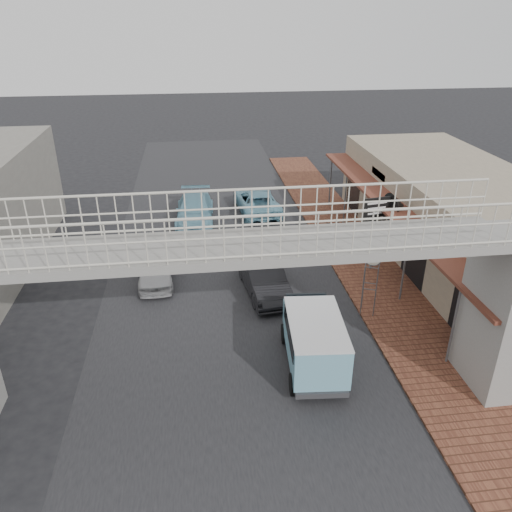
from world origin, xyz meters
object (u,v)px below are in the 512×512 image
object	(u,v)px
angkot_van	(314,336)
arrow_sign	(395,208)
street_clock	(373,260)
motorcycle_near	(365,240)
motorcycle_far	(331,228)
angkot_curb	(257,201)
dark_sedan	(264,277)
angkot_far	(195,210)
white_hatchback	(155,269)

from	to	relation	value
angkot_van	arrow_sign	bearing A→B (deg)	56.97
street_clock	arrow_sign	xyz separation A→B (m)	(2.17, 3.59, 0.59)
motorcycle_near	arrow_sign	bearing A→B (deg)	-177.83
angkot_van	motorcycle_near	size ratio (longest dim) A/B	2.52
motorcycle_near	motorcycle_far	bearing A→B (deg)	29.65
motorcycle_far	angkot_van	bearing A→B (deg)	163.59
angkot_curb	motorcycle_far	distance (m)	5.35
motorcycle_near	motorcycle_far	world-z (taller)	motorcycle_far
motorcycle_far	motorcycle_near	bearing A→B (deg)	-139.00
angkot_curb	dark_sedan	bearing A→B (deg)	80.10
motorcycle_far	angkot_far	bearing A→B (deg)	67.90
white_hatchback	street_clock	world-z (taller)	street_clock
angkot_far	street_clock	size ratio (longest dim) A/B	1.82
angkot_far	street_clock	xyz separation A→B (m)	(6.38, -10.21, 1.62)
motorcycle_near	street_clock	bearing A→B (deg)	153.10
angkot_curb	angkot_far	bearing A→B (deg)	13.97
angkot_van	arrow_sign	xyz separation A→B (m)	(4.99, 6.45, 1.72)
angkot_far	angkot_van	size ratio (longest dim) A/B	1.23
white_hatchback	angkot_van	world-z (taller)	angkot_van
white_hatchback	angkot_curb	world-z (taller)	angkot_curb
angkot_far	arrow_sign	size ratio (longest dim) A/B	1.40
dark_sedan	angkot_van	world-z (taller)	angkot_van
white_hatchback	arrow_sign	xyz separation A→B (m)	(10.36, -0.09, 2.31)
white_hatchback	angkot_curb	distance (m)	9.40
arrow_sign	angkot_van	bearing A→B (deg)	-138.19
angkot_far	white_hatchback	bearing A→B (deg)	-102.54
angkot_far	motorcycle_far	bearing A→B (deg)	-20.98
white_hatchback	dark_sedan	distance (m)	4.71
street_clock	dark_sedan	bearing A→B (deg)	173.04
motorcycle_near	street_clock	xyz separation A→B (m)	(-1.75, -5.60, 1.81)
white_hatchback	arrow_sign	size ratio (longest dim) A/B	1.02
white_hatchback	angkot_van	distance (m)	8.49
motorcycle_far	street_clock	bearing A→B (deg)	177.98
angkot_van	motorcycle_far	bearing A→B (deg)	76.44
motorcycle_far	arrow_sign	distance (m)	4.60
white_hatchback	arrow_sign	bearing A→B (deg)	-2.98
angkot_curb	arrow_sign	bearing A→B (deg)	118.36
angkot_curb	motorcycle_near	xyz separation A→B (m)	(4.55, -5.78, -0.14)
dark_sedan	motorcycle_near	xyz separation A→B (m)	(5.48, 3.41, -0.18)
angkot_curb	angkot_far	world-z (taller)	angkot_far
angkot_far	dark_sedan	bearing A→B (deg)	-68.69
angkot_curb	street_clock	xyz separation A→B (m)	(2.80, -11.38, 1.67)
angkot_van	motorcycle_near	xyz separation A→B (m)	(4.58, 8.46, -0.68)
angkot_van	motorcycle_near	distance (m)	9.64
white_hatchback	motorcycle_far	size ratio (longest dim) A/B	2.39
angkot_far	motorcycle_near	world-z (taller)	angkot_far
white_hatchback	angkot_far	xyz separation A→B (m)	(1.81, 6.53, 0.10)
white_hatchback	motorcycle_near	world-z (taller)	white_hatchback
angkot_curb	street_clock	distance (m)	11.84
angkot_van	street_clock	bearing A→B (deg)	50.08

